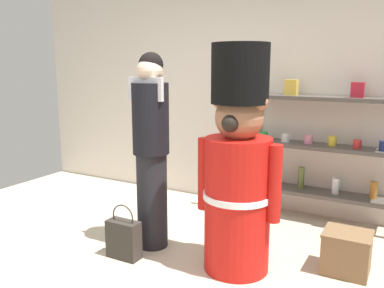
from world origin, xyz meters
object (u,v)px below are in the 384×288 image
(person_shopper, at_px, (151,147))
(shopping_bag, at_px, (124,239))
(teddy_bear_guard, at_px, (238,170))
(display_crate, at_px, (347,252))
(merchandise_shelf, at_px, (320,145))

(person_shopper, xyz_separation_m, shopping_bag, (-0.08, -0.33, -0.76))
(teddy_bear_guard, bearing_deg, shopping_bag, -162.05)
(teddy_bear_guard, bearing_deg, display_crate, 24.55)
(teddy_bear_guard, relative_size, shopping_bag, 3.75)
(merchandise_shelf, relative_size, person_shopper, 0.96)
(person_shopper, bearing_deg, merchandise_shelf, 49.27)
(teddy_bear_guard, xyz_separation_m, display_crate, (0.80, 0.37, -0.66))
(merchandise_shelf, height_order, teddy_bear_guard, teddy_bear_guard)
(shopping_bag, bearing_deg, person_shopper, 76.10)
(person_shopper, relative_size, display_crate, 4.78)
(merchandise_shelf, distance_m, shopping_bag, 2.21)
(merchandise_shelf, bearing_deg, shopping_bag, -126.62)
(teddy_bear_guard, height_order, shopping_bag, teddy_bear_guard)
(merchandise_shelf, xyz_separation_m, person_shopper, (-1.18, -1.37, 0.10))
(display_crate, bearing_deg, person_shopper, -168.33)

